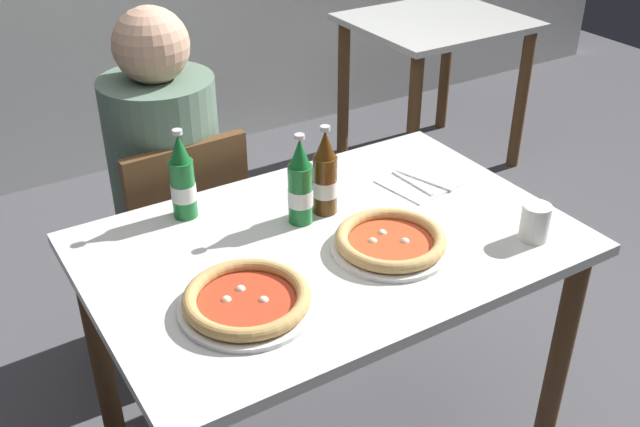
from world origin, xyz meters
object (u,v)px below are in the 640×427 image
object	(u,v)px
pizza_marinara_far	(247,300)
diner_seated	(170,204)
beer_bottle_center	(300,186)
paper_cup	(535,222)
napkin_with_cutlery	(418,183)
dining_table_background	(434,51)
chair_behind_table	(180,238)
beer_bottle_left	(182,181)
pizza_margherita_near	(390,242)
dining_table_main	(330,276)
beer_bottle_right	(325,177)

from	to	relation	value
pizza_marinara_far	diner_seated	bearing A→B (deg)	81.40
beer_bottle_center	paper_cup	size ratio (longest dim) A/B	2.60
napkin_with_cutlery	paper_cup	world-z (taller)	paper_cup
dining_table_background	pizza_marinara_far	size ratio (longest dim) A/B	2.64
diner_seated	beer_bottle_center	size ratio (longest dim) A/B	4.89
chair_behind_table	napkin_with_cutlery	xyz separation A→B (m)	(0.55, -0.49, 0.27)
beer_bottle_left	pizza_margherita_near	bearing A→B (deg)	-48.57
pizza_margherita_near	napkin_with_cutlery	bearing A→B (deg)	40.55
dining_table_main	dining_table_background	size ratio (longest dim) A/B	1.50
dining_table_background	beer_bottle_right	bearing A→B (deg)	-138.48
napkin_with_cutlery	beer_bottle_left	bearing A→B (deg)	163.97
paper_cup	chair_behind_table	bearing A→B (deg)	125.13
beer_bottle_left	napkin_with_cutlery	bearing A→B (deg)	-16.03
diner_seated	dining_table_background	size ratio (longest dim) A/B	1.51
beer_bottle_center	pizza_marinara_far	bearing A→B (deg)	-138.18
dining_table_main	chair_behind_table	bearing A→B (deg)	106.42
chair_behind_table	pizza_margherita_near	distance (m)	0.83
chair_behind_table	beer_bottle_center	bearing A→B (deg)	106.00
dining_table_main	beer_bottle_center	world-z (taller)	beer_bottle_center
beer_bottle_center	paper_cup	distance (m)	0.59
pizza_marinara_far	napkin_with_cutlery	bearing A→B (deg)	20.82
dining_table_main	beer_bottle_center	size ratio (longest dim) A/B	4.86
pizza_marinara_far	napkin_with_cutlery	size ratio (longest dim) A/B	1.47
chair_behind_table	paper_cup	world-z (taller)	chair_behind_table
dining_table_main	diner_seated	distance (m)	0.69
chair_behind_table	beer_bottle_right	xyz separation A→B (m)	(0.24, -0.48, 0.37)
diner_seated	beer_bottle_right	xyz separation A→B (m)	(0.24, -0.53, 0.27)
chair_behind_table	beer_bottle_left	bearing A→B (deg)	72.94
diner_seated	pizza_marinara_far	world-z (taller)	diner_seated
diner_seated	napkin_with_cutlery	xyz separation A→B (m)	(0.55, -0.54, 0.17)
chair_behind_table	pizza_marinara_far	xyz separation A→B (m)	(-0.12, -0.75, 0.29)
pizza_margherita_near	pizza_marinara_far	world-z (taller)	same
beer_bottle_left	dining_table_main	bearing A→B (deg)	-48.80
paper_cup	dining_table_background	bearing A→B (deg)	57.49
dining_table_main	napkin_with_cutlery	bearing A→B (deg)	17.58
beer_bottle_right	beer_bottle_left	bearing A→B (deg)	151.75
dining_table_main	paper_cup	bearing A→B (deg)	-31.19
napkin_with_cutlery	paper_cup	distance (m)	0.39
beer_bottle_left	dining_table_background	bearing A→B (deg)	31.86
beer_bottle_right	napkin_with_cutlery	size ratio (longest dim) A/B	1.20
beer_bottle_left	beer_bottle_center	bearing A→B (deg)	-36.89
napkin_with_cutlery	chair_behind_table	bearing A→B (deg)	138.23
paper_cup	napkin_with_cutlery	bearing A→B (deg)	99.41
dining_table_main	beer_bottle_left	xyz separation A→B (m)	(-0.26, 0.30, 0.22)
dining_table_background	beer_bottle_right	xyz separation A→B (m)	(-1.42, -1.26, 0.26)
diner_seated	dining_table_main	bearing A→B (deg)	-74.56
dining_table_main	beer_bottle_center	distance (m)	0.25
dining_table_main	beer_bottle_right	xyz separation A→B (m)	(0.06, 0.13, 0.22)
pizza_marinara_far	beer_bottle_center	world-z (taller)	beer_bottle_center
diner_seated	beer_bottle_center	xyz separation A→B (m)	(0.16, -0.54, 0.27)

